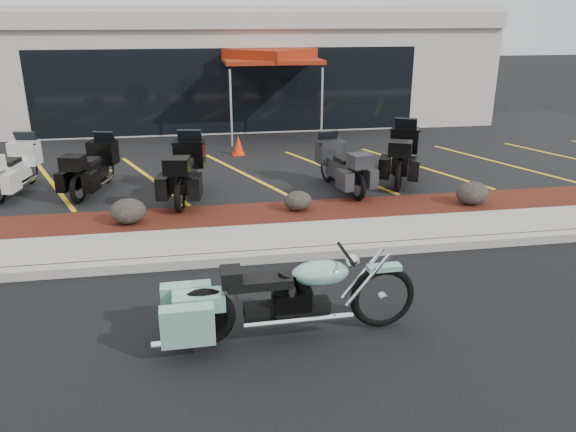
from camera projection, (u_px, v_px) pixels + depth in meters
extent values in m
plane|color=black|center=(283.00, 285.00, 8.28)|extent=(90.00, 90.00, 0.00)
cube|color=gray|center=(274.00, 256.00, 9.09)|extent=(24.00, 0.25, 0.15)
cube|color=gray|center=(268.00, 240.00, 9.74)|extent=(24.00, 1.20, 0.15)
cube|color=#35140C|center=(260.00, 217.00, 10.85)|extent=(24.00, 1.20, 0.16)
cube|color=black|center=(237.00, 153.00, 15.86)|extent=(26.00, 9.60, 0.15)
cube|color=#A9A599|center=(221.00, 64.00, 21.05)|extent=(18.00, 8.00, 4.00)
cube|color=black|center=(229.00, 91.00, 17.53)|extent=(12.00, 0.06, 2.60)
cube|color=#A9A599|center=(227.00, 20.00, 16.79)|extent=(18.00, 0.30, 0.50)
ellipsoid|color=black|center=(128.00, 211.00, 10.20)|extent=(0.65, 0.55, 0.46)
ellipsoid|color=black|center=(298.00, 201.00, 10.90)|extent=(0.54, 0.45, 0.38)
ellipsoid|color=black|center=(472.00, 193.00, 11.24)|extent=(0.65, 0.55, 0.46)
cone|color=#F12E08|center=(238.00, 145.00, 15.25)|extent=(0.41, 0.41, 0.52)
cylinder|color=silver|center=(236.00, 109.00, 15.88)|extent=(0.06, 0.06, 2.18)
cylinder|color=silver|center=(325.00, 105.00, 16.53)|extent=(0.06, 0.06, 2.18)
cylinder|color=silver|center=(222.00, 97.00, 18.29)|extent=(0.06, 0.06, 2.18)
cylinder|color=silver|center=(300.00, 94.00, 18.94)|extent=(0.06, 0.06, 2.18)
cube|color=maroon|center=(270.00, 60.00, 17.00)|extent=(3.10, 3.10, 0.11)
cube|color=maroon|center=(270.00, 54.00, 16.94)|extent=(2.93, 2.93, 0.33)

